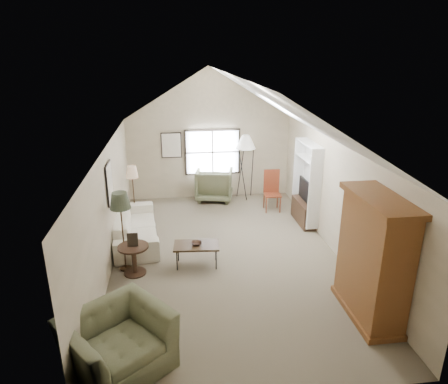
{
  "coord_description": "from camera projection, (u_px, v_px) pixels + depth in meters",
  "views": [
    {
      "loc": [
        -1.08,
        -7.99,
        4.4
      ],
      "look_at": [
        0.0,
        0.4,
        1.4
      ],
      "focal_mm": 32.0,
      "sensor_mm": 36.0,
      "label": 1
    }
  ],
  "objects": [
    {
      "name": "media_console",
      "position": [
        304.0,
        212.0,
        10.74
      ],
      "size": [
        0.34,
        1.18,
        0.6
      ],
      "primitive_type": "cube",
      "color": "#382316",
      "rests_on": "ground"
    },
    {
      "name": "bowl",
      "position": [
        196.0,
        243.0,
        8.5
      ],
      "size": [
        0.25,
        0.25,
        0.06
      ],
      "primitive_type": "imported",
      "rotation": [
        0.0,
        0.0,
        -0.08
      ],
      "color": "#321E14",
      "rests_on": "coffee_table"
    },
    {
      "name": "window",
      "position": [
        212.0,
        152.0,
        12.3
      ],
      "size": [
        1.72,
        0.08,
        1.42
      ],
      "primitive_type": "cube",
      "color": "black",
      "rests_on": "room_shell"
    },
    {
      "name": "sofa",
      "position": [
        135.0,
        226.0,
        9.72
      ],
      "size": [
        1.24,
        2.62,
        0.74
      ],
      "primitive_type": "imported",
      "rotation": [
        0.0,
        0.0,
        1.67
      ],
      "color": "beige",
      "rests_on": "ground"
    },
    {
      "name": "coffee_table",
      "position": [
        197.0,
        255.0,
        8.6
      ],
      "size": [
        1.01,
        0.61,
        0.49
      ],
      "primitive_type": "cube",
      "rotation": [
        0.0,
        0.0,
        -0.08
      ],
      "color": "#372816",
      "rests_on": "ground"
    },
    {
      "name": "armchair_near",
      "position": [
        117.0,
        343.0,
        5.71
      ],
      "size": [
        1.84,
        1.81,
        0.9
      ],
      "primitive_type": "imported",
      "rotation": [
        0.0,
        0.0,
        0.66
      ],
      "color": "#656E4D",
      "rests_on": "ground"
    },
    {
      "name": "armoire",
      "position": [
        373.0,
        258.0,
        6.72
      ],
      "size": [
        0.6,
        1.5,
        2.2
      ],
      "primitive_type": "cube",
      "color": "brown",
      "rests_on": "ground"
    },
    {
      "name": "wall_art",
      "position": [
        143.0,
        163.0,
        10.08
      ],
      "size": [
        1.97,
        3.71,
        0.88
      ],
      "color": "black",
      "rests_on": "room_shell"
    },
    {
      "name": "side_table",
      "position": [
        134.0,
        260.0,
        8.25
      ],
      "size": [
        0.7,
        0.7,
        0.64
      ],
      "primitive_type": "cylinder",
      "rotation": [
        0.0,
        0.0,
        0.1
      ],
      "color": "#311B14",
      "rests_on": "ground"
    },
    {
      "name": "tv_panel",
      "position": [
        305.0,
        190.0,
        10.53
      ],
      "size": [
        0.05,
        0.9,
        0.55
      ],
      "primitive_type": "cube",
      "color": "black",
      "rests_on": "media_console"
    },
    {
      "name": "tripod_lamp",
      "position": [
        245.0,
        167.0,
        12.31
      ],
      "size": [
        0.76,
        0.76,
        2.04
      ],
      "primitive_type": null,
      "rotation": [
        0.0,
        0.0,
        0.35
      ],
      "color": "silver",
      "rests_on": "ground"
    },
    {
      "name": "skylight",
      "position": [
        278.0,
        106.0,
        8.99
      ],
      "size": [
        0.8,
        1.2,
        0.52
      ],
      "primitive_type": null,
      "color": "white",
      "rests_on": "room_shell"
    },
    {
      "name": "dark_lamp",
      "position": [
        123.0,
        231.0,
        8.23
      ],
      "size": [
        0.46,
        0.46,
        1.77
      ],
      "primitive_type": null,
      "rotation": [
        0.0,
        0.0,
        0.1
      ],
      "color": "#282E20",
      "rests_on": "ground"
    },
    {
      "name": "room_shell",
      "position": [
        227.0,
        114.0,
        7.99
      ],
      "size": [
        5.01,
        8.01,
        4.0
      ],
      "color": "#685E4A",
      "rests_on": "ground"
    },
    {
      "name": "side_chair",
      "position": [
        272.0,
        191.0,
        11.46
      ],
      "size": [
        0.48,
        0.48,
        1.18
      ],
      "primitive_type": "cube",
      "rotation": [
        0.0,
        0.0,
        -0.05
      ],
      "color": "brown",
      "rests_on": "ground"
    },
    {
      "name": "tv_alcove",
      "position": [
        307.0,
        182.0,
        10.46
      ],
      "size": [
        0.32,
        1.3,
        2.1
      ],
      "primitive_type": "cube",
      "color": "white",
      "rests_on": "ground"
    },
    {
      "name": "armchair_far",
      "position": [
        215.0,
        184.0,
        12.37
      ],
      "size": [
        1.29,
        1.31,
        1.01
      ],
      "primitive_type": "imported",
      "rotation": [
        0.0,
        0.0,
        2.93
      ],
      "color": "#616547",
      "rests_on": "ground"
    },
    {
      "name": "tan_lamp",
      "position": [
        134.0,
        193.0,
        10.69
      ],
      "size": [
        0.35,
        0.35,
        1.59
      ],
      "primitive_type": null,
      "rotation": [
        0.0,
        0.0,
        0.1
      ],
      "color": "tan",
      "rests_on": "ground"
    }
  ]
}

